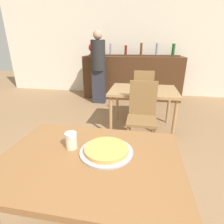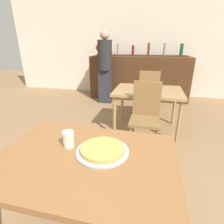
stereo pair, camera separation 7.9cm
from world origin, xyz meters
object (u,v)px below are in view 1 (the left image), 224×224
at_px(cheese_shaker, 71,140).
at_px(chair_far_side_back, 143,91).
at_px(chair_far_side_front, 142,112).
at_px(potted_plant, 93,49).
at_px(pizza_tray, 106,150).
at_px(person_standing, 98,65).

bearing_deg(cheese_shaker, chair_far_side_back, 79.27).
height_order(chair_far_side_front, chair_far_side_back, same).
bearing_deg(chair_far_side_front, potted_plant, 119.21).
distance_m(chair_far_side_front, pizza_tray, 1.38).
xyz_separation_m(cheese_shaker, person_standing, (-0.63, 3.25, 0.12)).
height_order(chair_far_side_back, potted_plant, potted_plant).
distance_m(pizza_tray, potted_plant, 3.99).
distance_m(chair_far_side_back, cheese_shaker, 2.55).
bearing_deg(cheese_shaker, potted_plant, 103.37).
distance_m(cheese_shaker, potted_plant, 3.91).
distance_m(chair_far_side_front, chair_far_side_back, 1.16).
height_order(pizza_tray, cheese_shaker, cheese_shaker).
bearing_deg(potted_plant, person_standing, -63.25).
xyz_separation_m(pizza_tray, potted_plant, (-1.14, 3.79, 0.53)).
height_order(person_standing, potted_plant, person_standing).
distance_m(chair_far_side_front, person_standing, 2.25).
distance_m(chair_far_side_back, potted_plant, 2.03).
relative_size(pizza_tray, potted_plant, 1.08).
relative_size(person_standing, potted_plant, 5.27).
height_order(cheese_shaker, potted_plant, potted_plant).
relative_size(chair_far_side_front, cheese_shaker, 8.36).
height_order(chair_far_side_front, person_standing, person_standing).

